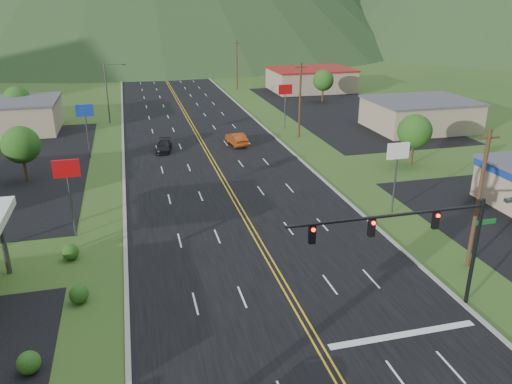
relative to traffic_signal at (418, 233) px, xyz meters
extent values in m
cylinder|color=black|center=(4.02, 0.00, -1.83)|extent=(0.24, 0.24, 7.00)
cylinder|color=black|center=(-1.98, 0.00, 1.27)|extent=(12.00, 0.18, 0.18)
cube|color=#0C591E|center=(4.42, 0.00, 0.17)|extent=(1.40, 0.06, 0.30)
cube|color=black|center=(1.02, 0.00, 0.67)|extent=(0.35, 0.28, 1.05)
sphere|color=#FF0C05|center=(1.02, -0.18, 1.02)|extent=(0.22, 0.22, 0.22)
cube|color=black|center=(-2.98, 0.00, 0.67)|extent=(0.35, 0.28, 1.05)
sphere|color=#FF0C05|center=(-2.98, -0.18, 1.02)|extent=(0.22, 0.22, 0.22)
cube|color=black|center=(-6.48, 0.00, 0.67)|extent=(0.35, 0.28, 1.05)
sphere|color=#FF0C05|center=(-6.48, -0.18, 1.02)|extent=(0.22, 0.22, 0.22)
cube|color=#59595E|center=(2.14, -4.00, 3.37)|extent=(0.60, 0.25, 0.18)
cylinder|color=#59595E|center=(-18.48, 56.00, -0.83)|extent=(0.20, 0.20, 9.00)
cylinder|color=#59595E|center=(-17.04, 56.00, 3.47)|extent=(2.88, 0.12, 0.12)
cube|color=#59595E|center=(-15.60, 56.00, 3.37)|extent=(0.60, 0.25, 0.18)
cylinder|color=#59595E|center=(-24.48, 11.00, -2.83)|extent=(0.36, 0.36, 5.00)
cube|color=tan|center=(25.52, 41.00, -3.33)|extent=(14.00, 11.00, 4.00)
cube|color=#4C4C51|center=(25.52, 41.00, -1.18)|extent=(14.40, 11.40, 0.30)
cube|color=tan|center=(21.52, 76.00, -3.23)|extent=(16.00, 12.00, 4.20)
cube|color=maroon|center=(21.52, 76.00, -0.98)|extent=(16.40, 12.40, 0.30)
cylinder|color=#59595E|center=(-20.48, 16.00, -2.83)|extent=(0.16, 0.16, 5.00)
cube|color=#A4090B|center=(-20.48, 16.00, 0.37)|extent=(2.00, 0.18, 1.40)
cylinder|color=#59595E|center=(-20.48, 38.00, -2.83)|extent=(0.16, 0.16, 5.00)
cube|color=navy|center=(-20.48, 38.00, 0.37)|extent=(2.00, 0.18, 1.40)
cylinder|color=#59595E|center=(6.52, 14.00, -2.83)|extent=(0.16, 0.16, 5.00)
cube|color=white|center=(6.52, 14.00, 0.37)|extent=(2.00, 0.18, 1.40)
cylinder|color=#59595E|center=(6.52, 46.00, -2.83)|extent=(0.16, 0.16, 5.00)
cube|color=#A4090B|center=(6.52, 46.00, 0.37)|extent=(2.00, 0.18, 1.40)
cylinder|color=#382314|center=(-26.48, 31.00, -3.83)|extent=(0.30, 0.30, 3.00)
sphere|color=#163D11|center=(-26.48, 31.00, -1.43)|extent=(3.84, 3.84, 3.84)
cylinder|color=#382314|center=(-31.48, 58.00, -3.83)|extent=(0.30, 0.30, 3.00)
sphere|color=#163D11|center=(-31.48, 58.00, -1.43)|extent=(3.84, 3.84, 3.84)
cylinder|color=#382314|center=(15.52, 26.00, -3.83)|extent=(0.30, 0.30, 3.00)
sphere|color=#163D11|center=(15.52, 26.00, -1.43)|extent=(3.84, 3.84, 3.84)
cylinder|color=#382314|center=(19.52, 64.00, -3.83)|extent=(0.30, 0.30, 3.00)
sphere|color=#163D11|center=(19.52, 64.00, -1.43)|extent=(3.84, 3.84, 3.84)
cylinder|color=#382314|center=(7.02, 4.00, -0.33)|extent=(0.28, 0.28, 10.00)
cube|color=#382314|center=(7.02, 4.00, 4.07)|extent=(1.60, 0.12, 0.12)
cylinder|color=#382314|center=(7.02, 41.00, -0.33)|extent=(0.28, 0.28, 10.00)
cube|color=#382314|center=(7.02, 41.00, 4.07)|extent=(1.60, 0.12, 0.12)
cylinder|color=#382314|center=(7.02, 81.00, -0.33)|extent=(0.28, 0.28, 10.00)
cube|color=#382314|center=(7.02, 81.00, 4.07)|extent=(1.60, 0.12, 0.12)
cylinder|color=#382314|center=(7.02, 121.00, -0.33)|extent=(0.28, 0.28, 10.00)
cube|color=#382314|center=(7.02, 121.00, 4.07)|extent=(1.60, 0.12, 0.12)
imported|color=black|center=(-11.66, 38.38, -4.70)|extent=(2.45, 4.55, 1.25)
imported|color=#9F3B11|center=(-2.22, 39.07, -4.55)|extent=(2.22, 4.92, 1.57)
camera|label=1|loc=(-15.37, -22.61, 12.46)|focal=35.00mm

